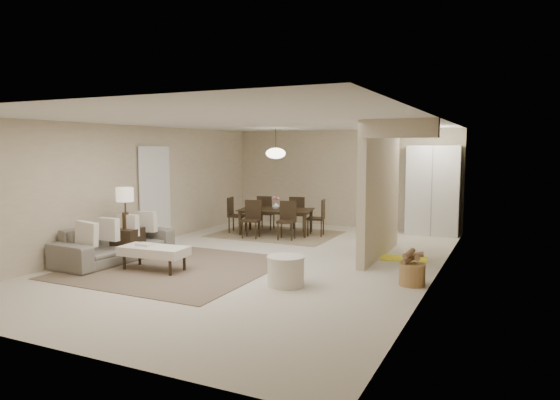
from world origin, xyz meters
The scene contains 22 objects.
floor centered at (0.00, 0.00, 0.00)m, with size 9.00×9.00×0.00m, color beige.
ceiling centered at (0.00, 0.00, 2.50)m, with size 9.00×9.00×0.00m, color white.
back_wall centered at (0.00, 4.50, 1.25)m, with size 6.00×6.00×0.00m, color #B8A78B.
left_wall centered at (-3.00, 0.00, 1.25)m, with size 9.00×9.00×0.00m, color #B8A78B.
right_wall centered at (3.00, 0.00, 1.25)m, with size 9.00×9.00×0.00m, color #B8A78B.
partition centered at (1.80, 1.25, 1.25)m, with size 0.15×2.50×2.50m, color #B8A78B.
doorway centered at (-2.97, 0.60, 1.02)m, with size 0.04×0.90×2.04m, color black.
pantry_cabinet centered at (2.35, 4.15, 1.05)m, with size 1.20×0.55×2.10m, color white.
flush_light centered at (2.30, 3.20, 2.46)m, with size 0.44×0.44×0.05m, color white.
living_rug centered at (-1.12, -1.15, 0.01)m, with size 3.20×3.20×0.01m, color brown.
sofa centered at (-2.45, -1.15, 0.33)m, with size 0.88×2.26×0.66m, color slate.
ottoman_bench centered at (-1.32, -1.45, 0.33)m, with size 1.17×0.60×0.41m.
side_table centered at (-2.40, -0.92, 0.28)m, with size 0.51×0.51×0.56m, color black.
table_lamp centered at (-2.40, -0.92, 1.12)m, with size 0.32×0.32×0.76m.
round_pouf centered at (1.05, -1.34, 0.22)m, with size 0.57×0.57×0.44m, color silver.
wicker_basket centered at (2.75, -0.52, 0.16)m, with size 0.39×0.39×0.33m, color brown.
dining_rug centered at (-1.01, 2.58, 0.01)m, with size 2.80×2.10×0.01m, color #867553.
dining_table centered at (-1.01, 2.58, 0.30)m, with size 1.71×0.95×0.60m, color black.
dining_chairs centered at (-1.01, 2.58, 0.43)m, with size 2.33×1.87×0.86m.
vase centered at (-1.01, 2.58, 0.69)m, with size 0.16×0.16×0.17m, color silver.
yellow_mat centered at (2.27, 1.24, 0.01)m, with size 0.85×0.52×0.01m, color yellow.
pendant_light centered at (-1.01, 2.58, 1.92)m, with size 0.46×0.46×0.71m.
Camera 1 is at (4.08, -7.94, 2.04)m, focal length 32.00 mm.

